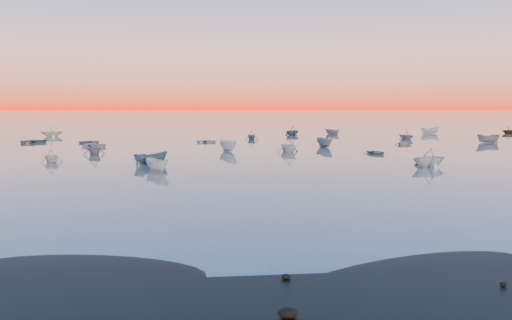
{
  "coord_description": "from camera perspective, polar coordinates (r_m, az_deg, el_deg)",
  "views": [
    {
      "loc": [
        -8.65,
        -21.57,
        6.73
      ],
      "look_at": [
        -3.57,
        28.0,
        0.95
      ],
      "focal_mm": 35.0,
      "sensor_mm": 36.0,
      "label": 1
    }
  ],
  "objects": [
    {
      "name": "mud_lobes",
      "position": [
        23.3,
        16.49,
        -10.43
      ],
      "size": [
        140.0,
        6.0,
        0.07
      ],
      "primitive_type": null,
      "color": "black",
      "rests_on": "ground"
    },
    {
      "name": "boat_near_right",
      "position": [
        68.2,
        3.72,
        0.94
      ],
      "size": [
        4.4,
        3.18,
        1.41
      ],
      "primitive_type": "imported",
      "rotation": [
        0.0,
        0.0,
        3.52
      ],
      "color": "silver",
      "rests_on": "ground"
    },
    {
      "name": "ground",
      "position": [
        122.06,
        -1.78,
        3.46
      ],
      "size": [
        600.0,
        600.0,
        0.0
      ],
      "primitive_type": "plane",
      "color": "slate",
      "rests_on": "ground"
    },
    {
      "name": "boat_near_center",
      "position": [
        55.67,
        -11.91,
        -0.47
      ],
      "size": [
        3.13,
        4.15,
        1.33
      ],
      "primitive_type": "imported",
      "rotation": [
        0.0,
        0.0,
        2.02
      ],
      "color": "#395A6D",
      "rests_on": "ground"
    },
    {
      "name": "moored_fleet",
      "position": [
        75.37,
        0.76,
        1.5
      ],
      "size": [
        124.0,
        58.0,
        1.2
      ],
      "primitive_type": null,
      "color": "silver",
      "rests_on": "ground"
    }
  ]
}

